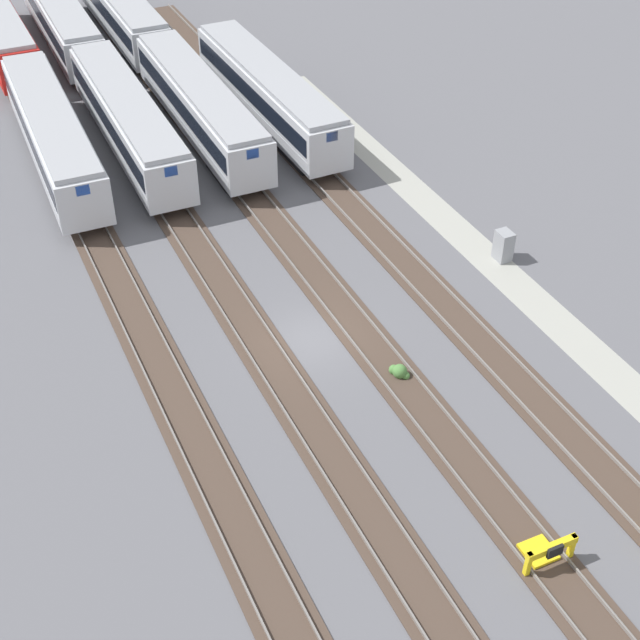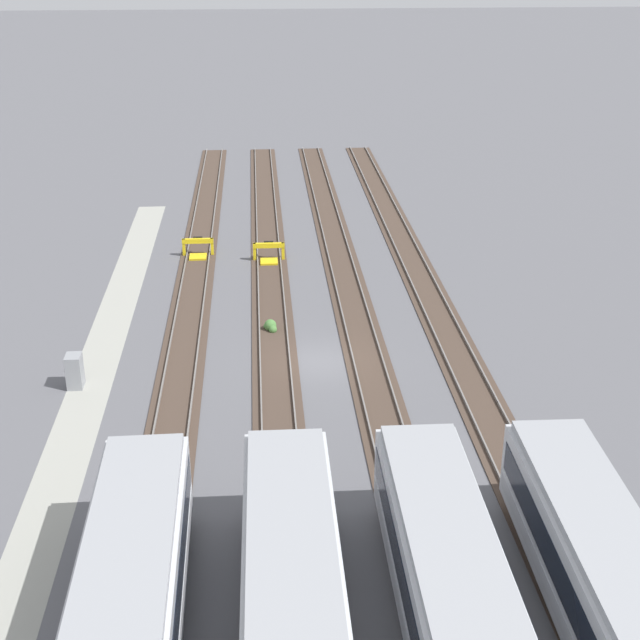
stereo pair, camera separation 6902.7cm
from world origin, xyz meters
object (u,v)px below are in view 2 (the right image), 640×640
object	(u,v)px
subway_car_front_row_leftmost	(634,640)
electrical_cabinet	(75,371)
bumper_stop_nearest_track	(198,249)
weed_clump	(270,326)
bumper_stop_near_inner_track	(269,254)

from	to	relation	value
subway_car_front_row_leftmost	electrical_cabinet	bearing A→B (deg)	-136.76
bumper_stop_nearest_track	electrical_cabinet	world-z (taller)	electrical_cabinet
subway_car_front_row_leftmost	weed_clump	size ratio (longest dim) A/B	19.63
bumper_stop_near_inner_track	electrical_cabinet	world-z (taller)	electrical_cabinet
bumper_stop_near_inner_track	weed_clump	size ratio (longest dim) A/B	2.18
subway_car_front_row_leftmost	electrical_cabinet	distance (m)	26.68
bumper_stop_near_inner_track	electrical_cabinet	bearing A→B (deg)	-29.82
weed_clump	subway_car_front_row_leftmost	bearing A→B (deg)	20.19
bumper_stop_nearest_track	bumper_stop_near_inner_track	xyz separation A→B (m)	(1.20, 4.51, 0.00)
bumper_stop_nearest_track	electrical_cabinet	xyz separation A→B (m)	(17.25, -4.69, 0.29)
electrical_cabinet	weed_clump	size ratio (longest dim) A/B	1.74
electrical_cabinet	bumper_stop_nearest_track	bearing A→B (deg)	164.79
subway_car_front_row_leftmost	bumper_stop_nearest_track	bearing A→B (deg)	-159.70
subway_car_front_row_leftmost	bumper_stop_near_inner_track	xyz separation A→B (m)	(-35.48, -9.06, -1.53)
weed_clump	bumper_stop_near_inner_track	bearing A→B (deg)	179.26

